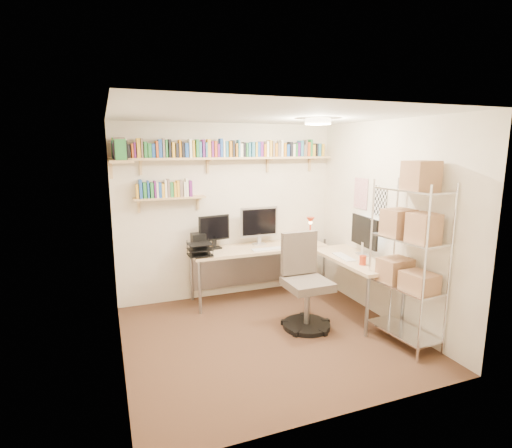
# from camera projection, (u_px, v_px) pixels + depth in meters

# --- Properties ---
(ground) EXTENTS (3.20, 3.20, 0.00)m
(ground) POSITION_uv_depth(u_px,v_px,m) (268.00, 336.00, 4.65)
(ground) COLOR #46281E
(ground) RESTS_ON ground
(room_shell) EXTENTS (3.24, 3.04, 2.52)m
(room_shell) POSITION_uv_depth(u_px,v_px,m) (269.00, 205.00, 4.36)
(room_shell) COLOR beige
(room_shell) RESTS_ON ground
(wall_shelves) EXTENTS (3.12, 1.09, 0.80)m
(wall_shelves) POSITION_uv_depth(u_px,v_px,m) (201.00, 159.00, 5.30)
(wall_shelves) COLOR tan
(wall_shelves) RESTS_ON ground
(corner_desk) EXTENTS (2.35, 1.94, 1.32)m
(corner_desk) POSITION_uv_depth(u_px,v_px,m) (275.00, 251.00, 5.53)
(corner_desk) COLOR beige
(corner_desk) RESTS_ON ground
(office_chair) EXTENTS (0.60, 0.62, 1.15)m
(office_chair) POSITION_uv_depth(u_px,v_px,m) (305.00, 288.00, 4.85)
(office_chair) COLOR black
(office_chair) RESTS_ON ground
(wire_rack) EXTENTS (0.45, 0.82, 2.04)m
(wire_rack) POSITION_uv_depth(u_px,v_px,m) (410.00, 239.00, 4.28)
(wire_rack) COLOR silver
(wire_rack) RESTS_ON ground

